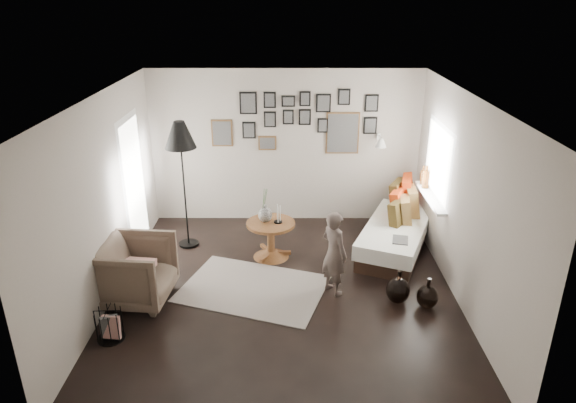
{
  "coord_description": "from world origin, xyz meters",
  "views": [
    {
      "loc": [
        0.07,
        -5.9,
        3.74
      ],
      "look_at": [
        0.05,
        0.5,
        1.1
      ],
      "focal_mm": 32.0,
      "sensor_mm": 36.0,
      "label": 1
    }
  ],
  "objects_px": {
    "vase": "(265,212)",
    "demijohn_large": "(398,290)",
    "armchair": "(135,271)",
    "pedestal_table": "(271,241)",
    "floor_lamp": "(180,140)",
    "child": "(334,253)",
    "demijohn_small": "(427,297)",
    "daybed": "(395,229)",
    "magazine_basket": "(109,325)"
  },
  "relations": [
    {
      "from": "magazine_basket",
      "to": "demijohn_small",
      "type": "relative_size",
      "value": 0.9
    },
    {
      "from": "pedestal_table",
      "to": "child",
      "type": "distance_m",
      "value": 1.33
    },
    {
      "from": "floor_lamp",
      "to": "pedestal_table",
      "type": "bearing_deg",
      "value": -16.42
    },
    {
      "from": "magazine_basket",
      "to": "demijohn_large",
      "type": "xyz_separation_m",
      "value": [
        3.46,
        0.76,
        -0.01
      ]
    },
    {
      "from": "demijohn_large",
      "to": "floor_lamp",
      "type": "bearing_deg",
      "value": 151.66
    },
    {
      "from": "armchair",
      "to": "floor_lamp",
      "type": "xyz_separation_m",
      "value": [
        0.38,
        1.56,
        1.3
      ]
    },
    {
      "from": "floor_lamp",
      "to": "demijohn_large",
      "type": "bearing_deg",
      "value": -28.34
    },
    {
      "from": "pedestal_table",
      "to": "magazine_basket",
      "type": "distance_m",
      "value": 2.68
    },
    {
      "from": "pedestal_table",
      "to": "floor_lamp",
      "type": "distance_m",
      "value": 2.01
    },
    {
      "from": "daybed",
      "to": "armchair",
      "type": "height_order",
      "value": "daybed"
    },
    {
      "from": "floor_lamp",
      "to": "demijohn_large",
      "type": "height_order",
      "value": "floor_lamp"
    },
    {
      "from": "child",
      "to": "demijohn_small",
      "type": "bearing_deg",
      "value": -144.74
    },
    {
      "from": "pedestal_table",
      "to": "armchair",
      "type": "relative_size",
      "value": 0.79
    },
    {
      "from": "demijohn_large",
      "to": "child",
      "type": "distance_m",
      "value": 0.94
    },
    {
      "from": "vase",
      "to": "armchair",
      "type": "relative_size",
      "value": 0.56
    },
    {
      "from": "demijohn_large",
      "to": "demijohn_small",
      "type": "distance_m",
      "value": 0.37
    },
    {
      "from": "pedestal_table",
      "to": "armchair",
      "type": "bearing_deg",
      "value": -145.53
    },
    {
      "from": "daybed",
      "to": "demijohn_small",
      "type": "height_order",
      "value": "daybed"
    },
    {
      "from": "armchair",
      "to": "floor_lamp",
      "type": "relative_size",
      "value": 0.46
    },
    {
      "from": "daybed",
      "to": "magazine_basket",
      "type": "distance_m",
      "value": 4.36
    },
    {
      "from": "daybed",
      "to": "child",
      "type": "xyz_separation_m",
      "value": [
        -1.05,
        -1.29,
        0.27
      ]
    },
    {
      "from": "daybed",
      "to": "pedestal_table",
      "type": "bearing_deg",
      "value": -147.96
    },
    {
      "from": "demijohn_small",
      "to": "pedestal_table",
      "type": "bearing_deg",
      "value": 146.37
    },
    {
      "from": "daybed",
      "to": "magazine_basket",
      "type": "height_order",
      "value": "daybed"
    },
    {
      "from": "pedestal_table",
      "to": "demijohn_large",
      "type": "relative_size",
      "value": 1.57
    },
    {
      "from": "pedestal_table",
      "to": "demijohn_small",
      "type": "distance_m",
      "value": 2.43
    },
    {
      "from": "armchair",
      "to": "child",
      "type": "relative_size",
      "value": 0.79
    },
    {
      "from": "child",
      "to": "vase",
      "type": "bearing_deg",
      "value": 6.61
    },
    {
      "from": "pedestal_table",
      "to": "magazine_basket",
      "type": "xyz_separation_m",
      "value": [
        -1.79,
        -1.99,
        -0.08
      ]
    },
    {
      "from": "vase",
      "to": "demijohn_large",
      "type": "bearing_deg",
      "value": -35.39
    },
    {
      "from": "floor_lamp",
      "to": "magazine_basket",
      "type": "distance_m",
      "value": 2.87
    },
    {
      "from": "floor_lamp",
      "to": "child",
      "type": "height_order",
      "value": "floor_lamp"
    },
    {
      "from": "vase",
      "to": "armchair",
      "type": "distance_m",
      "value": 2.04
    },
    {
      "from": "vase",
      "to": "demijohn_large",
      "type": "height_order",
      "value": "vase"
    },
    {
      "from": "armchair",
      "to": "demijohn_large",
      "type": "xyz_separation_m",
      "value": [
        3.38,
        -0.06,
        -0.24
      ]
    },
    {
      "from": "demijohn_small",
      "to": "demijohn_large",
      "type": "bearing_deg",
      "value": 161.08
    },
    {
      "from": "child",
      "to": "pedestal_table",
      "type": "bearing_deg",
      "value": 4.66
    },
    {
      "from": "pedestal_table",
      "to": "demijohn_large",
      "type": "distance_m",
      "value": 2.08
    },
    {
      "from": "vase",
      "to": "demijohn_small",
      "type": "xyz_separation_m",
      "value": [
        2.1,
        -1.37,
        -0.57
      ]
    },
    {
      "from": "floor_lamp",
      "to": "demijohn_small",
      "type": "bearing_deg",
      "value": -27.42
    },
    {
      "from": "pedestal_table",
      "to": "daybed",
      "type": "relative_size",
      "value": 0.35
    },
    {
      "from": "pedestal_table",
      "to": "child",
      "type": "height_order",
      "value": "child"
    },
    {
      "from": "pedestal_table",
      "to": "floor_lamp",
      "type": "xyz_separation_m",
      "value": [
        -1.32,
        0.39,
        1.46
      ]
    },
    {
      "from": "pedestal_table",
      "to": "floor_lamp",
      "type": "bearing_deg",
      "value": 163.58
    },
    {
      "from": "pedestal_table",
      "to": "vase",
      "type": "height_order",
      "value": "vase"
    },
    {
      "from": "vase",
      "to": "child",
      "type": "distance_m",
      "value": 1.37
    },
    {
      "from": "floor_lamp",
      "to": "magazine_basket",
      "type": "bearing_deg",
      "value": -101.15
    },
    {
      "from": "armchair",
      "to": "demijohn_large",
      "type": "height_order",
      "value": "armchair"
    },
    {
      "from": "magazine_basket",
      "to": "demijohn_large",
      "type": "bearing_deg",
      "value": 12.42
    },
    {
      "from": "armchair",
      "to": "floor_lamp",
      "type": "height_order",
      "value": "floor_lamp"
    }
  ]
}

